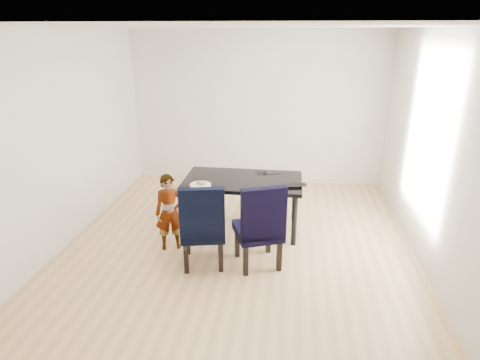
# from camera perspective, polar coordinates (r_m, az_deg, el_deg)

# --- Properties ---
(floor) EXTENTS (4.50, 5.00, 0.01)m
(floor) POSITION_cam_1_polar(r_m,az_deg,el_deg) (5.35, -0.28, -9.37)
(floor) COLOR tan
(floor) RESTS_ON ground
(ceiling) EXTENTS (4.50, 5.00, 0.01)m
(ceiling) POSITION_cam_1_polar(r_m,az_deg,el_deg) (4.64, -0.35, 21.08)
(ceiling) COLOR white
(ceiling) RESTS_ON wall_back
(wall_back) EXTENTS (4.50, 0.01, 2.70)m
(wall_back) POSITION_cam_1_polar(r_m,az_deg,el_deg) (7.25, 2.43, 10.07)
(wall_back) COLOR silver
(wall_back) RESTS_ON ground
(wall_front) EXTENTS (4.50, 0.01, 2.70)m
(wall_front) POSITION_cam_1_polar(r_m,az_deg,el_deg) (2.55, -8.15, -10.63)
(wall_front) COLOR silver
(wall_front) RESTS_ON ground
(wall_left) EXTENTS (0.01, 5.00, 2.70)m
(wall_left) POSITION_cam_1_polar(r_m,az_deg,el_deg) (5.58, -24.00, 5.16)
(wall_left) COLOR silver
(wall_left) RESTS_ON ground
(wall_right) EXTENTS (0.01, 5.00, 2.70)m
(wall_right) POSITION_cam_1_polar(r_m,az_deg,el_deg) (5.04, 26.02, 3.36)
(wall_right) COLOR silver
(wall_right) RESTS_ON ground
(dining_table) EXTENTS (1.60, 0.90, 0.75)m
(dining_table) POSITION_cam_1_polar(r_m,az_deg,el_deg) (5.62, 0.40, -3.48)
(dining_table) COLOR black
(dining_table) RESTS_ON floor
(chair_left) EXTENTS (0.61, 0.62, 1.05)m
(chair_left) POSITION_cam_1_polar(r_m,az_deg,el_deg) (4.76, -5.31, -6.16)
(chair_left) COLOR black
(chair_left) RESTS_ON floor
(chair_right) EXTENTS (0.67, 0.68, 1.07)m
(chair_right) POSITION_cam_1_polar(r_m,az_deg,el_deg) (4.73, 2.57, -6.22)
(chair_right) COLOR black
(chair_right) RESTS_ON floor
(child) EXTENTS (0.43, 0.35, 1.00)m
(child) POSITION_cam_1_polar(r_m,az_deg,el_deg) (5.16, -9.97, -4.56)
(child) COLOR orange
(child) RESTS_ON floor
(plate) EXTENTS (0.35, 0.35, 0.02)m
(plate) POSITION_cam_1_polar(r_m,az_deg,el_deg) (5.28, -5.65, -0.70)
(plate) COLOR silver
(plate) RESTS_ON dining_table
(sandwich) EXTENTS (0.15, 0.10, 0.05)m
(sandwich) POSITION_cam_1_polar(r_m,az_deg,el_deg) (5.26, -5.60, -0.38)
(sandwich) COLOR #B0763E
(sandwich) RESTS_ON plate
(laptop) EXTENTS (0.37, 0.28, 0.03)m
(laptop) POSITION_cam_1_polar(r_m,az_deg,el_deg) (5.30, 7.53, -0.62)
(laptop) COLOR black
(laptop) RESTS_ON dining_table
(cable_tangle) EXTENTS (0.14, 0.14, 0.01)m
(cable_tangle) POSITION_cam_1_polar(r_m,az_deg,el_deg) (5.68, 3.17, 0.85)
(cable_tangle) COLOR black
(cable_tangle) RESTS_ON dining_table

